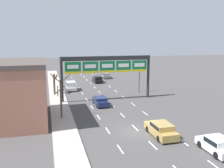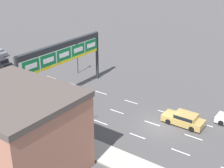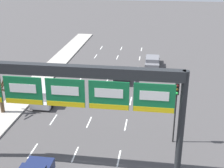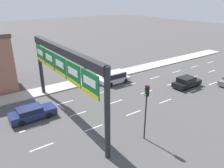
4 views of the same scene
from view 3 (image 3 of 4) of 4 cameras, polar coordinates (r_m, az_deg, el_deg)
name	(u,v)px [view 3 (image 3 of 4)]	position (r m, az deg, el deg)	size (l,w,h in m)	color
sign_gantry	(66,87)	(20.13, -8.38, -0.60)	(15.24, 0.70, 7.38)	#232628
car_grey	(152,61)	(42.71, 7.39, 4.21)	(1.92, 4.79, 1.31)	slate
car_black	(123,74)	(37.20, 2.03, 1.80)	(1.85, 4.30, 1.46)	black
suv_silver	(47,94)	(32.03, -11.86, -1.76)	(1.96, 4.46, 1.70)	#B7B7BC
traffic_light_near_gantry	(176,101)	(24.03, 11.64, -3.11)	(0.30, 0.35, 5.02)	black
tree_bare_second	(0,92)	(30.35, -19.72, -1.31)	(2.00, 2.08, 3.81)	brown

